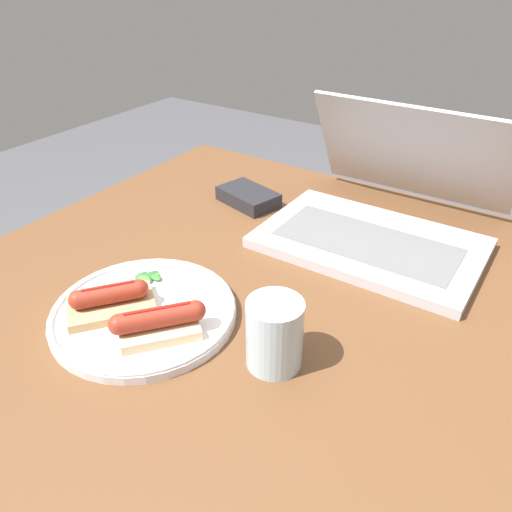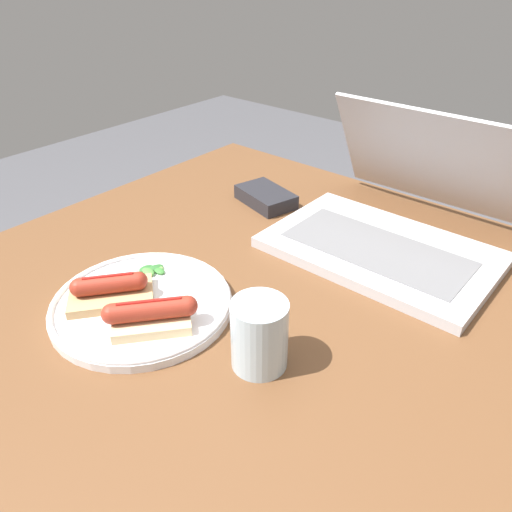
# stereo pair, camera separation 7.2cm
# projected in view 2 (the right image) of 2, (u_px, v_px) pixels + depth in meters

# --- Properties ---
(desk) EXTENTS (1.04, 0.89, 0.77)m
(desk) POSITION_uv_depth(u_px,v_px,m) (286.00, 339.00, 0.78)
(desk) COLOR brown
(desk) RESTS_ON ground_plane
(laptop) EXTENTS (0.36, 0.35, 0.22)m
(laptop) POSITION_uv_depth(u_px,v_px,m) (397.00, 223.00, 0.85)
(laptop) COLOR #B7B7BC
(laptop) RESTS_ON desk
(plate) EXTENTS (0.26, 0.26, 0.02)m
(plate) POSITION_uv_depth(u_px,v_px,m) (142.00, 304.00, 0.71)
(plate) COLOR silver
(plate) RESTS_ON desk
(sausage_toast_left) EXTENTS (0.13, 0.14, 0.04)m
(sausage_toast_left) POSITION_uv_depth(u_px,v_px,m) (110.00, 290.00, 0.70)
(sausage_toast_left) COLOR tan
(sausage_toast_left) RESTS_ON plate
(sausage_toast_middle) EXTENTS (0.11, 0.12, 0.04)m
(sausage_toast_middle) POSITION_uv_depth(u_px,v_px,m) (151.00, 315.00, 0.65)
(sausage_toast_middle) COLOR #D6B784
(sausage_toast_middle) RESTS_ON plate
(salad_pile) EXTENTS (0.04, 0.05, 0.01)m
(salad_pile) POSITION_uv_depth(u_px,v_px,m) (151.00, 271.00, 0.77)
(salad_pile) COLOR #4C8E3D
(salad_pile) RESTS_ON plate
(drinking_glass) EXTENTS (0.07, 0.07, 0.09)m
(drinking_glass) POSITION_uv_depth(u_px,v_px,m) (259.00, 335.00, 0.60)
(drinking_glass) COLOR silver
(drinking_glass) RESTS_ON desk
(external_drive) EXTENTS (0.13, 0.10, 0.03)m
(external_drive) POSITION_uv_depth(u_px,v_px,m) (266.00, 197.00, 1.00)
(external_drive) COLOR #232328
(external_drive) RESTS_ON desk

